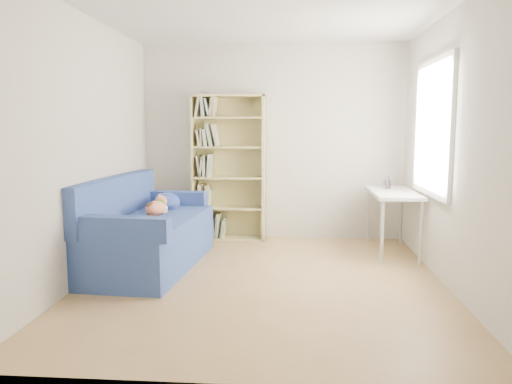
{
  "coord_description": "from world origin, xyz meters",
  "views": [
    {
      "loc": [
        0.3,
        -4.75,
        1.51
      ],
      "look_at": [
        -0.09,
        0.27,
        0.85
      ],
      "focal_mm": 35.0,
      "sensor_mm": 36.0,
      "label": 1
    }
  ],
  "objects_px": {
    "sofa": "(146,233)",
    "bookshelf": "(229,174)",
    "pen_cup": "(387,183)",
    "desk": "(393,198)"
  },
  "relations": [
    {
      "from": "sofa",
      "to": "desk",
      "type": "xyz_separation_m",
      "value": [
        2.78,
        0.78,
        0.31
      ]
    },
    {
      "from": "bookshelf",
      "to": "pen_cup",
      "type": "xyz_separation_m",
      "value": [
        2.03,
        -0.35,
        -0.07
      ]
    },
    {
      "from": "bookshelf",
      "to": "pen_cup",
      "type": "height_order",
      "value": "bookshelf"
    },
    {
      "from": "sofa",
      "to": "bookshelf",
      "type": "bearing_deg",
      "value": 66.48
    },
    {
      "from": "sofa",
      "to": "desk",
      "type": "relative_size",
      "value": 1.81
    },
    {
      "from": "bookshelf",
      "to": "pen_cup",
      "type": "distance_m",
      "value": 2.06
    },
    {
      "from": "sofa",
      "to": "desk",
      "type": "distance_m",
      "value": 2.91
    },
    {
      "from": "desk",
      "to": "pen_cup",
      "type": "bearing_deg",
      "value": 95.83
    },
    {
      "from": "sofa",
      "to": "pen_cup",
      "type": "height_order",
      "value": "sofa"
    },
    {
      "from": "sofa",
      "to": "bookshelf",
      "type": "relative_size",
      "value": 1.06
    }
  ]
}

